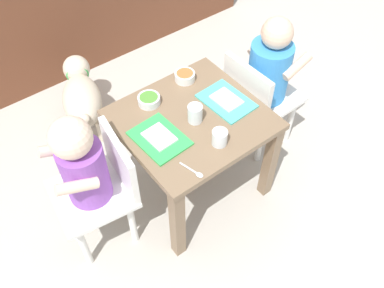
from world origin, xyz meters
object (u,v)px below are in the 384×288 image
seated_child_right (267,73)px  food_tray_right (226,101)px  seated_child_left (87,170)px  veggie_bowl_far (185,76)px  spoon_by_left_tray (194,171)px  water_cup_right (196,114)px  cereal_bowl_right_side (149,100)px  water_cup_left (220,138)px  dining_table (192,132)px  food_tray_left (159,138)px  dog (81,95)px

seated_child_right → food_tray_right: (-0.27, -0.05, 0.03)m
seated_child_right → seated_child_left: bearing=179.7°
veggie_bowl_far → spoon_by_left_tray: (-0.26, -0.40, -0.02)m
seated_child_left → water_cup_right: size_ratio=9.44×
seated_child_left → food_tray_right: bearing=-5.0°
seated_child_left → food_tray_right: (0.59, -0.05, 0.03)m
seated_child_left → cereal_bowl_right_side: bearing=20.1°
water_cup_left → veggie_bowl_far: (0.11, 0.35, -0.01)m
dining_table → food_tray_left: 0.18m
dining_table → seated_child_right: 0.44m
water_cup_left → food_tray_left: bearing=137.8°
spoon_by_left_tray → food_tray_left: bearing=92.3°
water_cup_left → water_cup_right: (0.00, 0.14, 0.00)m
seated_child_left → veggie_bowl_far: 0.56m
water_cup_right → spoon_by_left_tray: bearing=-129.5°
veggie_bowl_far → dog: bearing=124.0°
dining_table → food_tray_left: bearing=-174.9°
dog → food_tray_right: 0.77m
dog → water_cup_right: water_cup_right is taller
water_cup_left → seated_child_right: bearing=24.3°
food_tray_left → cereal_bowl_right_side: 0.19m
food_tray_left → veggie_bowl_far: size_ratio=2.56×
water_cup_right → food_tray_left: bearing=178.5°
food_tray_right → water_cup_left: 0.22m
food_tray_left → seated_child_right: bearing=4.5°
seated_child_right → food_tray_left: (-0.59, -0.05, 0.03)m
dining_table → veggie_bowl_far: 0.24m
food_tray_left → food_tray_right: (0.32, 0.00, 0.00)m
water_cup_right → spoon_by_left_tray: (-0.16, -0.19, -0.03)m
dining_table → food_tray_right: bearing=-5.1°
food_tray_left → veggie_bowl_far: bearing=37.3°
dog → water_cup_left: (0.19, -0.79, 0.27)m
spoon_by_left_tray → cereal_bowl_right_side: bearing=79.8°
dining_table → food_tray_right: (0.16, -0.01, 0.09)m
dining_table → water_cup_right: water_cup_right is taller
food_tray_right → spoon_by_left_tray: (-0.31, -0.19, -0.00)m
dining_table → seated_child_left: bearing=175.1°
food_tray_right → spoon_by_left_tray: food_tray_right is taller
cereal_bowl_right_side → spoon_by_left_tray: cereal_bowl_right_side is taller
seated_child_left → water_cup_right: (0.43, -0.06, 0.05)m
dining_table → food_tray_left: (-0.16, -0.01, 0.09)m
food_tray_left → water_cup_left: bearing=-42.2°
food_tray_left → dog: bearing=92.7°
dog → cereal_bowl_right_side: 0.55m
seated_child_right → veggie_bowl_far: seated_child_right is taller
food_tray_right → water_cup_left: water_cup_left is taller
food_tray_right → spoon_by_left_tray: size_ratio=2.18×
water_cup_right → spoon_by_left_tray: size_ratio=0.72×
seated_child_right → water_cup_left: bearing=-155.7°
dog → dining_table: bearing=-73.2°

